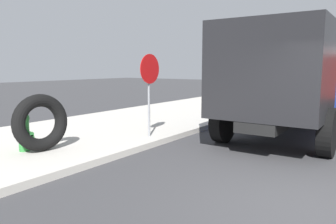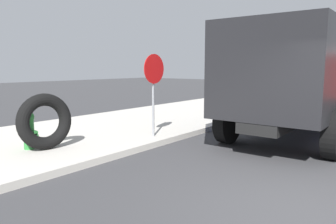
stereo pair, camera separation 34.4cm
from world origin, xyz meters
name	(u,v)px [view 1 (the left image)]	position (x,y,z in m)	size (l,w,h in m)	color
ground_plane	(317,208)	(0.00, 0.00, 0.00)	(80.00, 80.00, 0.00)	#38383A
sidewalk_curb	(42,142)	(0.00, 6.50, 0.07)	(36.00, 5.00, 0.15)	#BCB7AD
fire_hydrant	(24,130)	(-0.91, 5.76, 0.61)	(0.27, 0.61, 0.86)	#2D8438
loose_tire	(41,123)	(-0.69, 5.45, 0.78)	(1.25, 1.25, 0.28)	black
stop_sign	(149,80)	(1.82, 4.43, 1.65)	(0.76, 0.08, 2.16)	gray
dump_truck_blue	(294,80)	(5.07, 1.64, 1.61)	(7.03, 2.86, 3.00)	#1E3899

